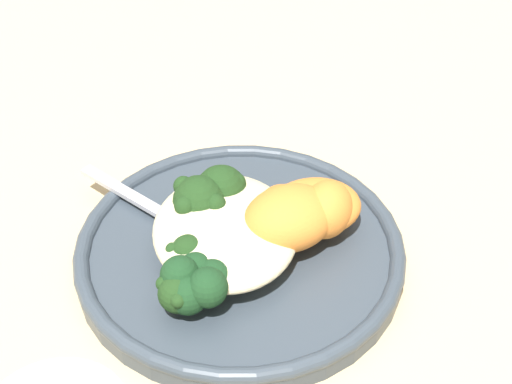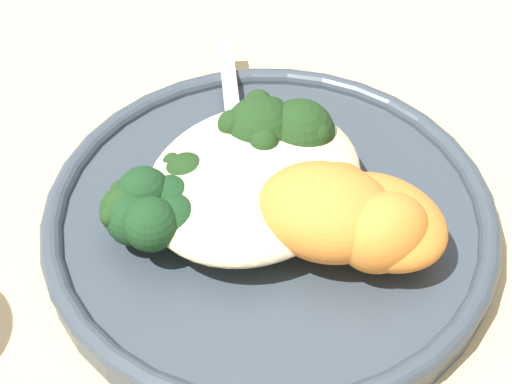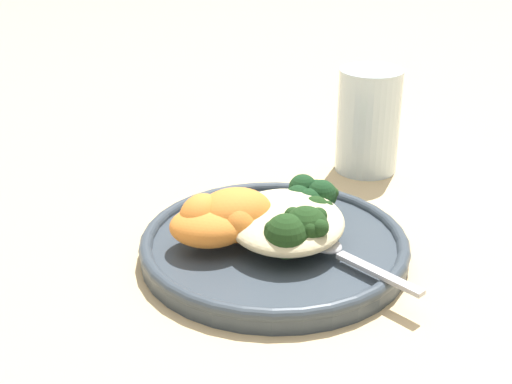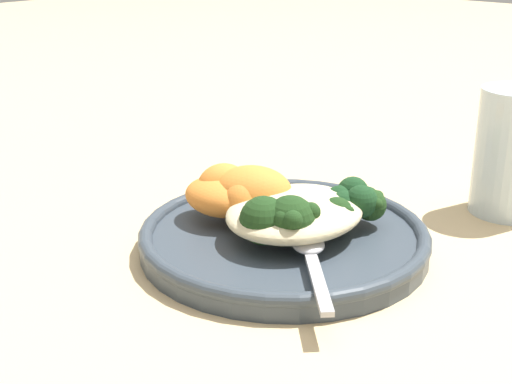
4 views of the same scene
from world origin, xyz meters
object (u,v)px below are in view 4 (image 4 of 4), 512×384
(quinoa_mound, at_px, (296,213))
(broccoli_stalk_0, at_px, (269,220))
(broccoli_stalk_1, at_px, (289,219))
(sweet_potato_chunk_1, at_px, (247,198))
(broccoli_stalk_2, at_px, (325,214))
(kale_tuft, at_px, (353,201))
(sweet_potato_chunk_2, at_px, (222,196))
(plate, at_px, (284,237))
(sweet_potato_chunk_0, at_px, (223,187))
(broccoli_stalk_3, at_px, (334,206))
(sweet_potato_chunk_3, at_px, (253,191))
(spoon, at_px, (311,254))

(quinoa_mound, distance_m, broccoli_stalk_0, 0.03)
(broccoli_stalk_1, bearing_deg, sweet_potato_chunk_1, -152.60)
(broccoli_stalk_1, xyz_separation_m, broccoli_stalk_2, (-0.04, 0.01, -0.01))
(sweet_potato_chunk_1, xyz_separation_m, kale_tuft, (-0.06, 0.07, -0.00))
(broccoli_stalk_0, bearing_deg, sweet_potato_chunk_2, -134.99)
(sweet_potato_chunk_1, xyz_separation_m, sweet_potato_chunk_2, (0.01, -0.02, -0.00))
(broccoli_stalk_2, bearing_deg, sweet_potato_chunk_2, -168.75)
(broccoli_stalk_1, xyz_separation_m, kale_tuft, (-0.07, 0.01, -0.00))
(broccoli_stalk_1, relative_size, kale_tuft, 1.56)
(broccoli_stalk_0, distance_m, kale_tuft, 0.08)
(broccoli_stalk_1, xyz_separation_m, sweet_potato_chunk_1, (-0.01, -0.06, -0.00))
(plate, xyz_separation_m, kale_tuft, (-0.05, 0.03, 0.03))
(quinoa_mound, bearing_deg, sweet_potato_chunk_0, -84.14)
(broccoli_stalk_0, distance_m, sweet_potato_chunk_0, 0.08)
(broccoli_stalk_3, bearing_deg, broccoli_stalk_1, -127.15)
(broccoli_stalk_2, height_order, sweet_potato_chunk_2, sweet_potato_chunk_2)
(broccoli_stalk_3, bearing_deg, quinoa_mound, -142.19)
(sweet_potato_chunk_3, bearing_deg, spoon, 68.79)
(broccoli_stalk_2, bearing_deg, broccoli_stalk_0, -120.76)
(plate, distance_m, broccoli_stalk_3, 0.05)
(kale_tuft, bearing_deg, broccoli_stalk_2, -10.94)
(kale_tuft, bearing_deg, sweet_potato_chunk_1, -48.43)
(broccoli_stalk_1, bearing_deg, sweet_potato_chunk_0, -149.82)
(sweet_potato_chunk_3, distance_m, spoon, 0.10)
(broccoli_stalk_0, xyz_separation_m, sweet_potato_chunk_0, (-0.02, -0.07, 0.00))
(broccoli_stalk_1, distance_m, sweet_potato_chunk_3, 0.06)
(sweet_potato_chunk_2, bearing_deg, sweet_potato_chunk_3, 127.38)
(broccoli_stalk_0, distance_m, broccoli_stalk_1, 0.02)
(broccoli_stalk_3, bearing_deg, sweet_potato_chunk_0, 171.41)
(broccoli_stalk_2, xyz_separation_m, sweet_potato_chunk_1, (0.03, -0.06, 0.01))
(broccoli_stalk_1, relative_size, broccoli_stalk_3, 0.75)
(spoon, bearing_deg, sweet_potato_chunk_0, -148.28)
(broccoli_stalk_2, bearing_deg, spoon, -74.57)
(plate, relative_size, sweet_potato_chunk_2, 3.49)
(quinoa_mound, distance_m, spoon, 0.06)
(sweet_potato_chunk_2, distance_m, spoon, 0.11)
(broccoli_stalk_0, bearing_deg, sweet_potato_chunk_3, -156.77)
(quinoa_mound, relative_size, kale_tuft, 2.49)
(broccoli_stalk_3, relative_size, sweet_potato_chunk_1, 2.12)
(broccoli_stalk_0, bearing_deg, broccoli_stalk_2, 128.36)
(broccoli_stalk_0, relative_size, spoon, 0.95)
(plate, xyz_separation_m, sweet_potato_chunk_2, (0.02, -0.06, 0.03))
(plate, height_order, kale_tuft, kale_tuft)
(sweet_potato_chunk_0, distance_m, spoon, 0.12)
(broccoli_stalk_2, bearing_deg, kale_tuft, 67.39)
(broccoli_stalk_1, relative_size, sweet_potato_chunk_1, 1.60)
(sweet_potato_chunk_0, xyz_separation_m, kale_tuft, (-0.06, 0.10, -0.00))
(broccoli_stalk_2, xyz_separation_m, broccoli_stalk_3, (-0.02, -0.00, -0.00))
(broccoli_stalk_3, height_order, kale_tuft, kale_tuft)
(broccoli_stalk_0, xyz_separation_m, sweet_potato_chunk_3, (-0.03, -0.04, 0.00))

